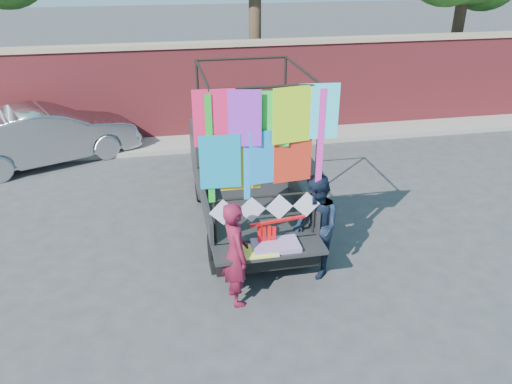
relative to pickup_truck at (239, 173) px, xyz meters
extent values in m
plane|color=#38383A|center=(0.46, -2.37, -0.80)|extent=(90.00, 90.00, 0.00)
cube|color=maroon|center=(0.46, 4.63, 0.45)|extent=(30.00, 0.35, 2.50)
cube|color=tan|center=(0.46, 4.63, 1.75)|extent=(30.00, 0.45, 0.12)
cube|color=gray|center=(0.46, 3.93, -0.74)|extent=(30.00, 1.20, 0.12)
cylinder|color=#38281C|center=(1.46, 5.83, 1.93)|extent=(0.36, 0.36, 5.46)
cylinder|color=#38281C|center=(7.96, 5.83, 1.47)|extent=(0.36, 0.36, 4.55)
cylinder|color=black|center=(-0.74, 0.57, -0.49)|extent=(0.21, 0.62, 0.62)
cylinder|color=black|center=(-0.74, -1.98, -0.49)|extent=(0.21, 0.62, 0.62)
cylinder|color=black|center=(0.74, 0.57, -0.49)|extent=(0.21, 0.62, 0.62)
cylinder|color=black|center=(0.74, -1.98, -0.49)|extent=(0.21, 0.62, 0.62)
cube|color=black|center=(0.00, -0.76, -0.33)|extent=(1.61, 3.97, 0.28)
cube|color=black|center=(0.00, -1.46, -0.06)|extent=(1.70, 2.17, 0.09)
cube|color=black|center=(-0.83, -1.46, 0.14)|extent=(0.06, 2.17, 0.43)
cube|color=black|center=(0.83, -1.46, 0.14)|extent=(0.06, 2.17, 0.43)
cube|color=black|center=(0.00, -0.40, 0.14)|extent=(1.70, 0.06, 0.43)
cube|color=black|center=(0.00, 0.52, 0.19)|extent=(1.70, 1.51, 1.18)
cube|color=#8C9EAD|center=(0.00, 0.09, 0.57)|extent=(1.51, 0.06, 0.52)
cube|color=#8C9EAD|center=(0.00, 1.23, 0.38)|extent=(1.51, 0.09, 0.66)
cube|color=black|center=(0.00, 1.56, -0.05)|extent=(1.65, 0.85, 0.52)
cube|color=black|center=(0.00, -2.79, -0.05)|extent=(1.70, 0.52, 0.06)
cube|color=black|center=(0.00, -2.57, -0.40)|extent=(1.75, 0.14, 0.17)
cylinder|color=black|center=(-0.77, -2.46, 1.16)|extent=(0.05, 0.05, 2.36)
cylinder|color=black|center=(-0.77, -0.47, 1.16)|extent=(0.05, 0.05, 2.36)
cylinder|color=black|center=(0.78, -2.46, 1.16)|extent=(0.05, 0.05, 2.36)
cylinder|color=black|center=(0.78, -0.47, 1.16)|extent=(0.05, 0.05, 2.36)
cylinder|color=black|center=(0.00, -2.46, 2.35)|extent=(1.61, 0.04, 0.04)
cylinder|color=black|center=(0.00, -0.47, 2.35)|extent=(1.61, 0.04, 0.04)
cylinder|color=black|center=(-0.77, -1.46, 2.35)|extent=(0.04, 2.03, 0.04)
cylinder|color=black|center=(0.78, -1.46, 2.35)|extent=(0.04, 2.03, 0.04)
cylinder|color=black|center=(0.00, -2.46, 0.69)|extent=(1.61, 0.04, 0.04)
cube|color=#FF1C58|center=(-0.71, -2.48, 1.92)|extent=(0.59, 0.01, 0.80)
cube|color=purple|center=(-0.35, -2.51, 1.92)|extent=(0.59, 0.01, 0.80)
cube|color=green|center=(0.00, -2.48, 1.92)|extent=(0.59, 0.01, 0.80)
cube|color=#C6FF1A|center=(0.36, -2.51, 1.92)|extent=(0.59, 0.01, 0.80)
cube|color=#35E1FF|center=(0.71, -2.48, 1.92)|extent=(0.59, 0.01, 0.80)
cube|color=#0D93BC|center=(-0.71, -2.51, 1.31)|extent=(0.59, 0.01, 0.80)
cube|color=yellow|center=(-0.35, -2.48, 1.31)|extent=(0.59, 0.01, 0.80)
cube|color=#1A8FF2|center=(0.00, -2.51, 1.31)|extent=(0.59, 0.01, 0.80)
cube|color=red|center=(0.36, -2.48, 1.31)|extent=(0.59, 0.01, 0.80)
cube|color=green|center=(-0.80, -2.49, 1.50)|extent=(0.09, 0.01, 1.61)
cube|color=#FE2ABD|center=(0.80, -2.49, 1.50)|extent=(0.09, 0.01, 1.61)
cube|color=#1C95FE|center=(-0.28, -2.49, 1.50)|extent=(0.09, 0.01, 1.61)
cube|color=white|center=(-0.64, -2.49, 0.50)|extent=(0.43, 0.01, 0.43)
cube|color=white|center=(-0.21, -2.49, 0.50)|extent=(0.43, 0.01, 0.43)
cube|color=white|center=(0.21, -2.49, 0.50)|extent=(0.43, 0.01, 0.43)
cube|color=white|center=(0.64, -2.49, 0.50)|extent=(0.43, 0.01, 0.43)
cube|color=#FD3871|center=(0.10, -2.79, 0.02)|extent=(0.71, 0.43, 0.08)
cube|color=#EBF84E|center=(-0.24, -2.85, 0.00)|extent=(0.66, 0.38, 0.04)
imported|color=#ADAEB4|center=(-4.23, 3.46, -0.09)|extent=(4.53, 3.06, 1.41)
imported|color=maroon|center=(-0.53, -2.90, 0.03)|extent=(0.49, 0.66, 1.65)
imported|color=black|center=(0.83, -2.44, 0.06)|extent=(0.78, 0.94, 1.73)
cube|color=red|center=(0.15, -2.67, 0.37)|extent=(0.88, 0.17, 0.04)
cube|color=red|center=(-0.13, -2.69, 0.09)|extent=(0.06, 0.02, 0.51)
cube|color=red|center=(-0.06, -2.69, 0.07)|extent=(0.06, 0.02, 0.51)
cube|color=red|center=(0.02, -2.69, 0.05)|extent=(0.06, 0.02, 0.51)
cube|color=red|center=(0.09, -2.69, 0.03)|extent=(0.06, 0.02, 0.51)
camera|label=1|loc=(-1.42, -8.98, 4.03)|focal=35.00mm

